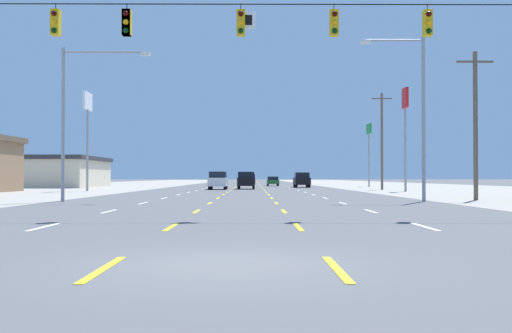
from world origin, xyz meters
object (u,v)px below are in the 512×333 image
Objects in this scene: suv_inner_left_nearest at (218,180)px; pole_sign_right_row_2 at (369,138)px; suv_far_right_mid at (302,180)px; streetlight_right_row_0 at (417,106)px; sedan_inner_right_midfar at (273,181)px; pole_sign_left_row_1 at (88,114)px; pole_sign_right_row_1 at (405,115)px; suv_center_turn_farther at (250,179)px; suv_center_turn_near at (246,180)px; streetlight_left_row_0 at (74,110)px; sedan_far_left_far at (214,180)px.

pole_sign_right_row_2 is (20.42, 18.76, 5.97)m from suv_inner_left_nearest.
streetlight_right_row_0 is (2.79, -45.28, 4.36)m from suv_far_right_mid.
pole_sign_left_row_1 is (-19.39, -33.65, 6.83)m from sedan_inner_right_midfar.
pole_sign_right_row_1 is at bearing 77.19° from streetlight_right_row_0.
pole_sign_right_row_2 is at bearing 85.93° from pole_sign_right_row_1.
suv_inner_left_nearest is at bearing -93.70° from suv_center_turn_farther.
suv_center_turn_near is 12.36m from suv_far_right_mid.
suv_inner_left_nearest is 0.52× the size of streetlight_right_row_0.
sedan_inner_right_midfar is 0.52× the size of streetlight_left_row_0.
suv_center_turn_farther is at bearing 96.49° from streetlight_right_row_0.
pole_sign_right_row_1 reaches higher than sedan_inner_right_midfar.
sedan_far_left_far is at bearing -173.21° from suv_center_turn_farther.
streetlight_left_row_0 is (-16.56, -45.28, 4.15)m from suv_far_right_mid.
pole_sign_right_row_1 reaches higher than streetlight_right_row_0.
streetlight_left_row_0 is (-6.24, -32.61, 4.15)m from suv_inner_left_nearest.
pole_sign_right_row_1 reaches higher than suv_inner_left_nearest.
suv_center_turn_near is (3.09, 2.65, 0.00)m from suv_inner_left_nearest.
streetlight_left_row_0 is 0.93× the size of streetlight_right_row_0.
pole_sign_right_row_2 reaches higher than streetlight_left_row_0.
streetlight_right_row_0 reaches higher than suv_inner_left_nearest.
streetlight_left_row_0 is at bearing -91.67° from sedan_far_left_far.
sedan_far_left_far is (-3.78, 51.77, -0.27)m from suv_inner_left_nearest.
suv_center_turn_farther is 38.36m from pole_sign_right_row_2.
suv_center_turn_near is 19.60m from pole_sign_left_row_1.
suv_center_turn_farther is 62.41m from pole_sign_left_row_1.
suv_inner_left_nearest is 15.87m from pole_sign_left_row_1.
suv_far_right_mid is 0.57× the size of streetlight_left_row_0.
streetlight_right_row_0 is at bearing -74.14° from suv_center_turn_near.
pole_sign_left_row_1 is 1.12× the size of streetlight_left_row_0.
suv_center_turn_near is 0.49× the size of pole_sign_right_row_1.
suv_far_right_mid is 31.02m from pole_sign_left_row_1.
suv_center_turn_farther reaches higher than sedan_far_left_far.
streetlight_right_row_0 is at bearing -86.48° from suv_far_right_mid.
suv_far_right_mid and suv_center_turn_farther have the same top height.
streetlight_left_row_0 reaches higher than suv_inner_left_nearest.
pole_sign_right_row_1 is 1.11× the size of pole_sign_right_row_2.
streetlight_left_row_0 is at bearing -76.24° from pole_sign_left_row_1.
suv_center_turn_near is 0.50× the size of pole_sign_left_row_1.
suv_inner_left_nearest is 1.09× the size of sedan_inner_right_midfar.
streetlight_left_row_0 is at bearing -100.83° from suv_inner_left_nearest.
suv_inner_left_nearest is 35.42m from streetlight_right_row_0.
sedan_inner_right_midfar is 27.68m from sedan_far_left_far.
pole_sign_left_row_1 is at bearing 135.34° from streetlight_right_row_0.
sedan_far_left_far is at bearing 110.02° from pole_sign_right_row_1.
pole_sign_left_row_1 is (-12.42, -7.39, 6.56)m from suv_inner_left_nearest.
suv_center_turn_farther is 0.50× the size of pole_sign_left_row_1.
streetlight_right_row_0 is at bearing -0.00° from streetlight_left_row_0.
suv_center_turn_farther is (3.40, 52.62, 0.00)m from suv_inner_left_nearest.
sedan_far_left_far is 0.92× the size of suv_center_turn_farther.
suv_inner_left_nearest is at bearing 153.48° from pole_sign_right_row_1.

